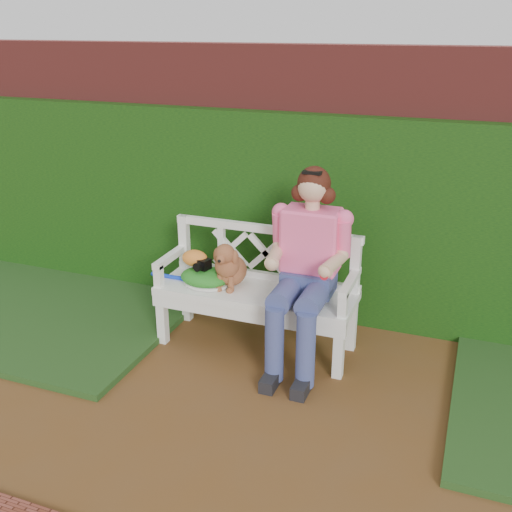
% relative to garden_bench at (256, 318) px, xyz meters
% --- Properties ---
extents(ground, '(60.00, 60.00, 0.00)m').
position_rel_garden_bench_xyz_m(ground, '(0.38, -0.98, -0.24)').
color(ground, brown).
extents(brick_wall, '(10.00, 0.30, 2.20)m').
position_rel_garden_bench_xyz_m(brick_wall, '(0.38, 0.92, 0.86)').
color(brick_wall, maroon).
rests_on(brick_wall, ground).
extents(ivy_hedge, '(10.00, 0.18, 1.70)m').
position_rel_garden_bench_xyz_m(ivy_hedge, '(0.38, 0.70, 0.61)').
color(ivy_hedge, '#225410').
rests_on(ivy_hedge, ground).
extents(grass_left, '(2.60, 2.00, 0.05)m').
position_rel_garden_bench_xyz_m(grass_left, '(-2.02, -0.08, -0.21)').
color(grass_left, '#173413').
rests_on(grass_left, ground).
extents(garden_bench, '(1.59, 0.64, 0.48)m').
position_rel_garden_bench_xyz_m(garden_bench, '(0.00, 0.00, 0.00)').
color(garden_bench, white).
rests_on(garden_bench, ground).
extents(seated_woman, '(0.74, 0.91, 1.44)m').
position_rel_garden_bench_xyz_m(seated_woman, '(0.41, -0.02, 0.48)').
color(seated_woman, '#FA2D28').
rests_on(seated_woman, ground).
extents(dog, '(0.28, 0.36, 0.37)m').
position_rel_garden_bench_xyz_m(dog, '(-0.21, -0.01, 0.43)').
color(dog, '#A05722').
rests_on(dog, garden_bench).
extents(tennis_racket, '(0.75, 0.51, 0.03)m').
position_rel_garden_bench_xyz_m(tennis_racket, '(-0.42, -0.05, 0.26)').
color(tennis_racket, white).
rests_on(tennis_racket, garden_bench).
extents(green_bag, '(0.45, 0.38, 0.13)m').
position_rel_garden_bench_xyz_m(green_bag, '(-0.40, -0.05, 0.31)').
color(green_bag, '#328443').
rests_on(green_bag, garden_bench).
extents(camera_item, '(0.14, 0.11, 0.08)m').
position_rel_garden_bench_xyz_m(camera_item, '(-0.41, -0.06, 0.41)').
color(camera_item, black).
rests_on(camera_item, green_bag).
extents(baseball_glove, '(0.22, 0.18, 0.13)m').
position_rel_garden_bench_xyz_m(baseball_glove, '(-0.49, -0.03, 0.44)').
color(baseball_glove, orange).
rests_on(baseball_glove, green_bag).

